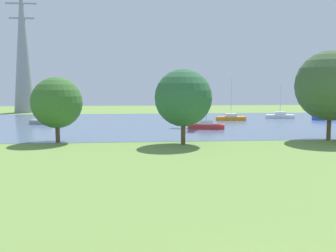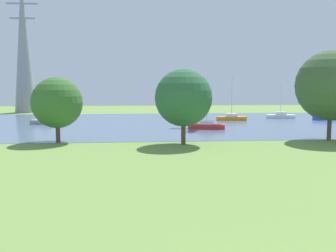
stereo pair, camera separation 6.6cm
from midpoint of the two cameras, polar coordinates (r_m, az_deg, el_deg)
The scene contains 11 objects.
ground_plane at distance 31.55m, azimuth 2.81°, elevation -4.43°, with size 160.00×160.00×0.00m, color olive.
water_surface at distance 59.18m, azimuth -0.78°, elevation 0.46°, with size 140.00×40.00×0.02m, color slate.
sailboat_white at distance 70.68m, azimuth 16.33°, elevation 1.48°, with size 4.98×2.27×5.97m.
sailboat_gray at distance 60.19m, azimuth -17.36°, elevation 0.69°, with size 4.96×2.15×5.24m.
sailboat_blue at distance 69.97m, azimuth 22.42°, elevation 1.23°, with size 5.03×2.94×6.59m.
sailboat_red at distance 51.31m, azimuth 5.77°, elevation 0.09°, with size 5.02×2.58×6.93m.
sailboat_orange at distance 64.59m, azimuth 9.39°, elevation 1.25°, with size 4.85×1.67×7.14m.
tree_east_near at distance 40.35m, azimuth -16.03°, elevation 3.33°, with size 5.13×5.13×6.58m.
tree_mid_shore at distance 37.23m, azimuth 2.36°, elevation 4.17°, with size 5.55×5.55×7.32m.
tree_west_far at distance 43.57m, azimuth 23.00°, elevation 5.50°, with size 7.28×7.28×9.34m.
electricity_pylon at distance 88.42m, azimuth -20.56°, elevation 11.14°, with size 6.40×4.40×28.45m.
Camera 2 is at (-4.10, -8.76, 5.70)m, focal length 41.25 mm.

